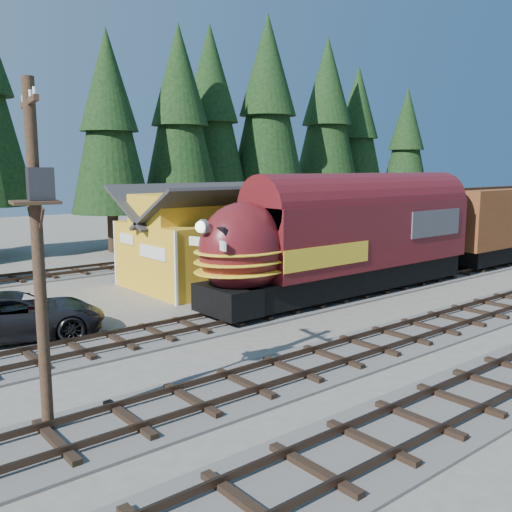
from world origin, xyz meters
TOP-DOWN VIEW (x-y plane):
  - ground at (0.00, 0.00)m, footprint 120.00×120.00m
  - track_siding at (10.00, 4.00)m, footprint 68.00×3.20m
  - track_spur at (-10.00, 18.00)m, footprint 32.00×3.20m
  - depot at (-0.00, 10.50)m, footprint 12.80×7.00m
  - conifer_backdrop at (5.03, 25.08)m, footprint 80.38×23.64m
  - locomotive at (0.82, 4.00)m, footprint 16.41×3.26m
  - utility_pole at (-14.82, -1.13)m, footprint 1.15×1.97m
  - pickup_truck_a at (-13.08, 6.93)m, footprint 6.72×4.44m

SIDE VIEW (x-z plane):
  - ground at x=0.00m, z-range 0.00..0.00m
  - track_siding at x=10.00m, z-range -0.11..0.22m
  - track_spur at x=-10.00m, z-range -0.11..0.22m
  - pickup_truck_a at x=-13.08m, z-range 0.00..1.72m
  - locomotive at x=0.82m, z-range 0.37..4.83m
  - depot at x=0.00m, z-range 0.31..5.61m
  - utility_pole at x=-14.82m, z-range 0.58..8.69m
  - conifer_backdrop at x=5.03m, z-range 1.58..19.08m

